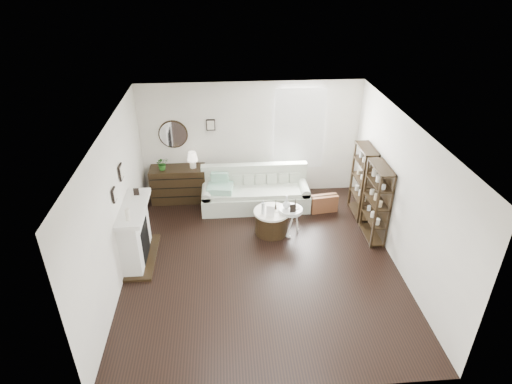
{
  "coord_description": "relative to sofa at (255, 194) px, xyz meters",
  "views": [
    {
      "loc": [
        -0.61,
        -6.37,
        5.12
      ],
      "look_at": [
        -0.04,
        0.8,
        1.07
      ],
      "focal_mm": 30.0,
      "sensor_mm": 36.0,
      "label": 1
    }
  ],
  "objects": [
    {
      "name": "table_lamp",
      "position": [
        -1.39,
        0.4,
        0.71
      ],
      "size": [
        0.28,
        0.28,
        0.38
      ],
      "primitive_type": null,
      "rotation": [
        0.0,
        0.0,
        0.18
      ],
      "color": "white",
      "rests_on": "dresser"
    },
    {
      "name": "room",
      "position": [
        0.69,
        0.63,
        1.29
      ],
      "size": [
        5.5,
        5.5,
        5.5
      ],
      "color": "black",
      "rests_on": "ground"
    },
    {
      "name": "card_frame_ped",
      "position": [
        0.65,
        -1.29,
        0.36
      ],
      "size": [
        0.13,
        0.07,
        0.16
      ],
      "primitive_type": "cube",
      "rotation": [
        -0.21,
        0.0,
        0.14
      ],
      "color": "black",
      "rests_on": "pedestal_table"
    },
    {
      "name": "potted_plant",
      "position": [
        -2.06,
        0.34,
        0.67
      ],
      "size": [
        0.33,
        0.31,
        0.3
      ],
      "primitive_type": "imported",
      "rotation": [
        0.0,
        0.0,
        0.33
      ],
      "color": "#205819",
      "rests_on": "dresser"
    },
    {
      "name": "shelf_unit_near",
      "position": [
        2.29,
        -1.42,
        0.49
      ],
      "size": [
        0.3,
        0.8,
        1.6
      ],
      "color": "black",
      "rests_on": "ground"
    },
    {
      "name": "dresser",
      "position": [
        -1.75,
        0.4,
        0.11
      ],
      "size": [
        1.25,
        0.54,
        0.83
      ],
      "color": "black",
      "rests_on": "ground"
    },
    {
      "name": "bottle_drum",
      "position": [
        0.07,
        -1.19,
        0.36
      ],
      "size": [
        0.07,
        0.07,
        0.31
      ],
      "primitive_type": "cylinder",
      "color": "silver",
      "rests_on": "drum_table"
    },
    {
      "name": "fireplace",
      "position": [
        -2.36,
        -1.77,
        0.23
      ],
      "size": [
        0.5,
        1.4,
        1.84
      ],
      "color": "white",
      "rests_on": "ground"
    },
    {
      "name": "quilt",
      "position": [
        -0.79,
        -0.12,
        0.24
      ],
      "size": [
        0.61,
        0.52,
        0.14
      ],
      "primitive_type": "cube",
      "rotation": [
        0.0,
        0.0,
        -0.14
      ],
      "color": "#268D68",
      "rests_on": "sofa"
    },
    {
      "name": "shelf_unit_far",
      "position": [
        2.29,
        -0.52,
        0.49
      ],
      "size": [
        0.3,
        0.8,
        1.6
      ],
      "color": "black",
      "rests_on": "ground"
    },
    {
      "name": "drum_table",
      "position": [
        0.26,
        -1.11,
        -0.05
      ],
      "size": [
        0.75,
        0.75,
        0.52
      ],
      "rotation": [
        0.0,
        0.0,
        -0.21
      ],
      "color": "black",
      "rests_on": "ground"
    },
    {
      "name": "eiffel_ped",
      "position": [
        0.73,
        -1.13,
        0.37
      ],
      "size": [
        0.11,
        0.11,
        0.18
      ],
      "primitive_type": null,
      "rotation": [
        0.0,
        0.0,
        0.09
      ],
      "color": "black",
      "rests_on": "pedestal_table"
    },
    {
      "name": "suitcase",
      "position": [
        1.52,
        -0.38,
        -0.11
      ],
      "size": [
        0.62,
        0.28,
        0.4
      ],
      "primitive_type": "cube",
      "rotation": [
        0.0,
        0.0,
        0.13
      ],
      "color": "brown",
      "rests_on": "ground"
    },
    {
      "name": "pedestal_table",
      "position": [
        0.63,
        -1.16,
        0.23
      ],
      "size": [
        0.49,
        0.49,
        0.59
      ],
      "rotation": [
        0.0,
        0.0,
        -0.16
      ],
      "color": "silver",
      "rests_on": "ground"
    },
    {
      "name": "sofa",
      "position": [
        0.0,
        0.0,
        0.0
      ],
      "size": [
        2.41,
        0.83,
        0.94
      ],
      "color": "#B4BCA8",
      "rests_on": "ground"
    },
    {
      "name": "card_frame_drum",
      "position": [
        0.21,
        -1.29,
        0.32
      ],
      "size": [
        0.17,
        0.1,
        0.22
      ],
      "primitive_type": "cube",
      "rotation": [
        -0.21,
        0.0,
        -0.26
      ],
      "color": "white",
      "rests_on": "drum_table"
    },
    {
      "name": "eiffel_drum",
      "position": [
        0.34,
        -1.06,
        0.31
      ],
      "size": [
        0.14,
        0.14,
        0.2
      ],
      "primitive_type": null,
      "rotation": [
        0.0,
        0.0,
        0.23
      ],
      "color": "black",
      "rests_on": "drum_table"
    },
    {
      "name": "flask_ped",
      "position": [
        0.55,
        -1.14,
        0.43
      ],
      "size": [
        0.15,
        0.15,
        0.29
      ],
      "primitive_type": null,
      "color": "silver",
      "rests_on": "pedestal_table"
    }
  ]
}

